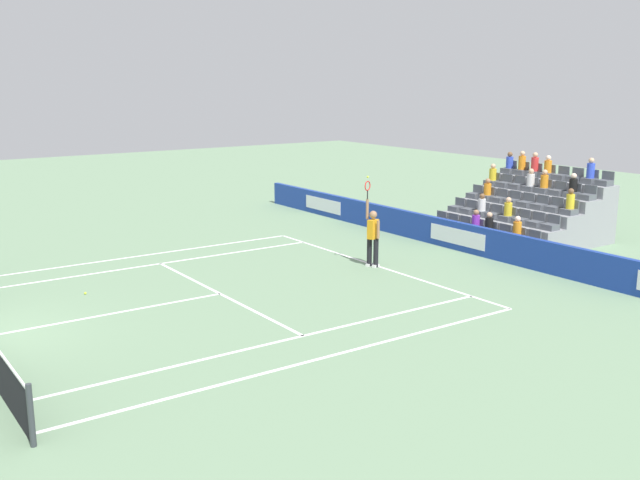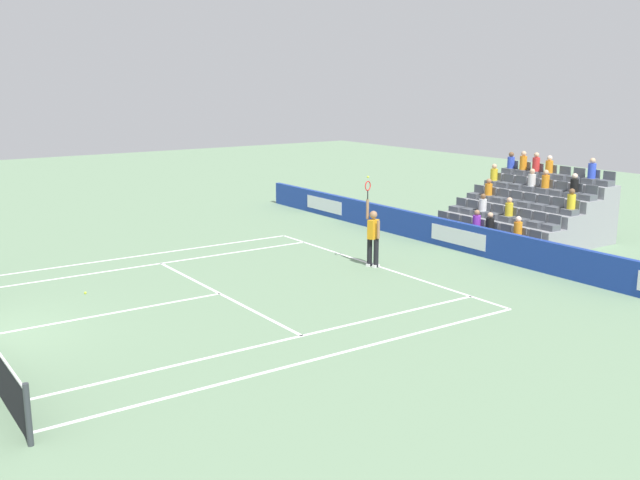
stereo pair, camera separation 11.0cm
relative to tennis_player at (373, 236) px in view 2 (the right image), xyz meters
The scene contains 12 objects.
line_baseline 1.00m from the tennis_player, 75.06° to the right, with size 10.97×0.10×0.01m, color white.
line_service 5.42m from the tennis_player, 89.55° to the left, with size 8.23×0.10×0.01m, color white.
line_centre_service 8.59m from the tennis_player, 89.72° to the left, with size 0.10×6.40×0.01m, color white.
line_singles_sideline_left 7.19m from the tennis_player, 54.31° to the left, with size 0.10×11.89×0.01m, color white.
line_singles_sideline_right 7.15m from the tennis_player, 125.14° to the left, with size 0.10×11.89×0.01m, color white.
line_doubles_sideline_left 8.06m from the tennis_player, 46.32° to the left, with size 0.10×11.89×0.01m, color white.
line_doubles_sideline_right 8.01m from the tennis_player, 133.24° to the left, with size 0.10×11.89×0.01m, color white.
line_centre_mark 0.99m from the tennis_player, 53.92° to the right, with size 0.10×0.20×0.01m, color white.
sponsor_barrier 3.90m from the tennis_player, 89.38° to the right, with size 24.00×0.22×0.98m.
tennis_player is the anchor object (origin of this frame).
stadium_stand 7.44m from the tennis_player, 89.65° to the right, with size 4.96×4.75×3.03m.
loose_tennis_ball 8.70m from the tennis_player, 75.86° to the left, with size 0.07×0.07×0.07m, color #D1E533.
Camera 2 is at (-17.40, 2.28, 5.74)m, focal length 40.93 mm.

